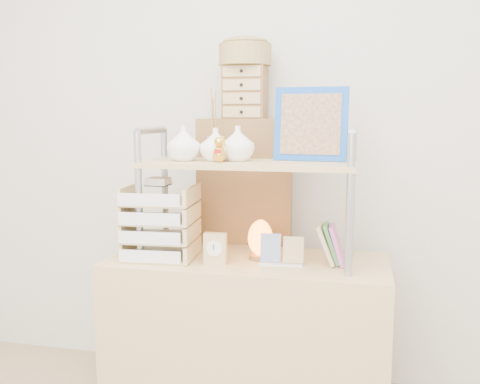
% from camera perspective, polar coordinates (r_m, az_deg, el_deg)
% --- Properties ---
extents(desk, '(1.20, 0.50, 0.75)m').
position_cam_1_polar(desk, '(2.45, 0.79, -15.66)').
color(desk, tan).
rests_on(desk, ground).
extents(cabinet, '(0.47, 0.28, 1.35)m').
position_cam_1_polar(cabinet, '(2.71, 0.62, -6.58)').
color(cabinet, brown).
rests_on(cabinet, ground).
extents(hutch, '(0.90, 0.34, 0.73)m').
position_cam_1_polar(hutch, '(2.27, 0.22, 3.70)').
color(hutch, '#979DA4').
rests_on(hutch, desk).
extents(letter_tray, '(0.31, 0.29, 0.35)m').
position_cam_1_polar(letter_tray, '(2.34, -8.57, -3.60)').
color(letter_tray, tan).
rests_on(letter_tray, desk).
extents(salt_lamp, '(0.11, 0.11, 0.17)m').
position_cam_1_polar(salt_lamp, '(2.30, 2.17, -5.04)').
color(salt_lamp, brown).
rests_on(salt_lamp, desk).
extents(desk_clock, '(0.10, 0.05, 0.13)m').
position_cam_1_polar(desk_clock, '(2.23, -2.66, -6.06)').
color(desk_clock, tan).
rests_on(desk_clock, desk).
extents(postcard_stand, '(0.18, 0.06, 0.13)m').
position_cam_1_polar(postcard_stand, '(2.23, 4.41, -6.83)').
color(postcard_stand, white).
rests_on(postcard_stand, desk).
extents(drawer_chest, '(0.20, 0.16, 0.25)m').
position_cam_1_polar(drawer_chest, '(2.60, 0.54, 10.59)').
color(drawer_chest, brown).
rests_on(drawer_chest, cabinet).
extents(woven_basket, '(0.25, 0.25, 0.10)m').
position_cam_1_polar(woven_basket, '(2.62, 0.56, 14.42)').
color(woven_basket, olive).
rests_on(woven_basket, drawer_chest).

